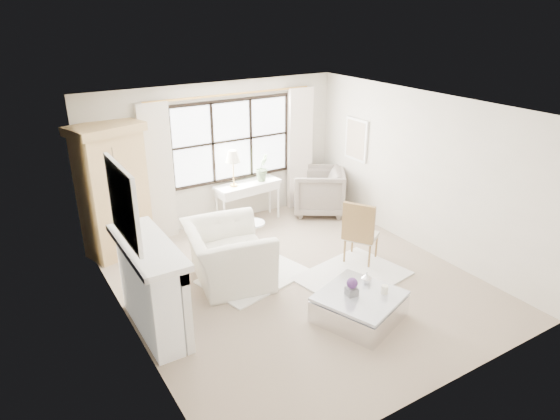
{
  "coord_description": "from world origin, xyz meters",
  "views": [
    {
      "loc": [
        -3.73,
        -5.56,
        4.01
      ],
      "look_at": [
        -0.19,
        0.2,
        1.18
      ],
      "focal_mm": 32.0,
      "sensor_mm": 36.0,
      "label": 1
    }
  ],
  "objects_px": {
    "armoire": "(113,190)",
    "console_table": "(248,202)",
    "club_armchair": "(228,254)",
    "coffee_table": "(359,307)"
  },
  "relations": [
    {
      "from": "coffee_table",
      "to": "armoire",
      "type": "bearing_deg",
      "value": 101.01
    },
    {
      "from": "armoire",
      "to": "console_table",
      "type": "distance_m",
      "value": 2.61
    },
    {
      "from": "armoire",
      "to": "club_armchair",
      "type": "xyz_separation_m",
      "value": [
        1.17,
        -1.84,
        -0.69
      ]
    },
    {
      "from": "console_table",
      "to": "coffee_table",
      "type": "height_order",
      "value": "console_table"
    },
    {
      "from": "armoire",
      "to": "console_table",
      "type": "bearing_deg",
      "value": -17.28
    },
    {
      "from": "coffee_table",
      "to": "club_armchair",
      "type": "bearing_deg",
      "value": 99.51
    },
    {
      "from": "club_armchair",
      "to": "console_table",
      "type": "bearing_deg",
      "value": -25.26
    },
    {
      "from": "armoire",
      "to": "coffee_table",
      "type": "relative_size",
      "value": 1.75
    },
    {
      "from": "club_armchair",
      "to": "coffee_table",
      "type": "bearing_deg",
      "value": -139.57
    },
    {
      "from": "armoire",
      "to": "coffee_table",
      "type": "bearing_deg",
      "value": -76.09
    }
  ]
}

